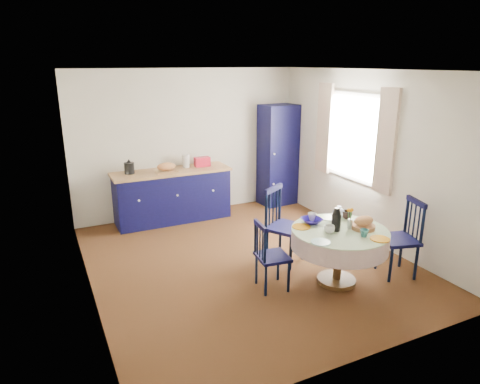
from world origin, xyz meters
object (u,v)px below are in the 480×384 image
(kitchen_counter, at_px, (172,195))
(pantry_cabinet, at_px, (278,155))
(dining_table, at_px, (340,239))
(mug_c, at_px, (347,215))
(mug_a, at_px, (330,229))
(mug_b, at_px, (364,233))
(chair_far, at_px, (283,225))
(chair_left, at_px, (270,255))
(chair_right, at_px, (401,237))
(mug_d, at_px, (312,217))
(cobalt_bowl, at_px, (312,221))

(kitchen_counter, xyz_separation_m, pantry_cabinet, (2.07, 0.04, 0.48))
(dining_table, bearing_deg, mug_c, 40.86)
(mug_a, xyz_separation_m, mug_b, (0.29, -0.26, -0.00))
(mug_b, distance_m, mug_c, 0.59)
(dining_table, height_order, chair_far, chair_far)
(pantry_cabinet, xyz_separation_m, mug_c, (-0.60, -2.74, -0.19))
(chair_far, bearing_deg, mug_b, -100.63)
(kitchen_counter, relative_size, chair_far, 1.91)
(dining_table, bearing_deg, mug_b, -71.32)
(chair_left, relative_size, chair_right, 0.85)
(kitchen_counter, xyz_separation_m, mug_b, (1.27, -3.25, 0.28))
(mug_b, distance_m, mug_d, 0.73)
(mug_d, bearing_deg, chair_far, 113.79)
(kitchen_counter, bearing_deg, chair_far, -68.20)
(chair_right, bearing_deg, chair_left, -87.43)
(mug_b, bearing_deg, mug_a, 137.41)
(pantry_cabinet, height_order, mug_a, pantry_cabinet)
(kitchen_counter, distance_m, mug_d, 2.78)
(chair_left, relative_size, chair_far, 0.82)
(pantry_cabinet, height_order, mug_d, pantry_cabinet)
(mug_a, bearing_deg, pantry_cabinet, 70.32)
(kitchen_counter, height_order, chair_far, kitchen_counter)
(mug_a, bearing_deg, chair_far, 98.34)
(dining_table, distance_m, cobalt_bowl, 0.40)
(kitchen_counter, xyz_separation_m, chair_far, (0.86, -2.16, 0.07))
(chair_right, bearing_deg, mug_d, -104.54)
(kitchen_counter, bearing_deg, dining_table, -68.42)
(mug_b, bearing_deg, chair_right, 9.87)
(mug_b, height_order, mug_c, mug_c)
(kitchen_counter, bearing_deg, chair_left, -82.85)
(kitchen_counter, bearing_deg, cobalt_bowl, -69.51)
(mug_c, height_order, cobalt_bowl, mug_c)
(chair_right, bearing_deg, dining_table, -85.40)
(dining_table, xyz_separation_m, mug_a, (-0.19, -0.03, 0.16))
(pantry_cabinet, height_order, dining_table, pantry_cabinet)
(chair_right, relative_size, mug_b, 10.21)
(chair_far, height_order, mug_b, chair_far)
(chair_left, distance_m, mug_b, 1.11)
(pantry_cabinet, height_order, chair_right, pantry_cabinet)
(cobalt_bowl, bearing_deg, chair_right, -25.75)
(mug_a, bearing_deg, mug_b, -42.59)
(chair_far, distance_m, mug_b, 1.19)
(chair_left, height_order, chair_right, chair_right)
(mug_a, height_order, mug_b, mug_a)
(chair_right, bearing_deg, mug_b, -64.25)
(pantry_cabinet, bearing_deg, dining_table, -111.13)
(kitchen_counter, relative_size, cobalt_bowl, 7.73)
(pantry_cabinet, distance_m, chair_far, 2.54)
(mug_c, distance_m, cobalt_bowl, 0.49)
(dining_table, relative_size, chair_left, 1.36)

